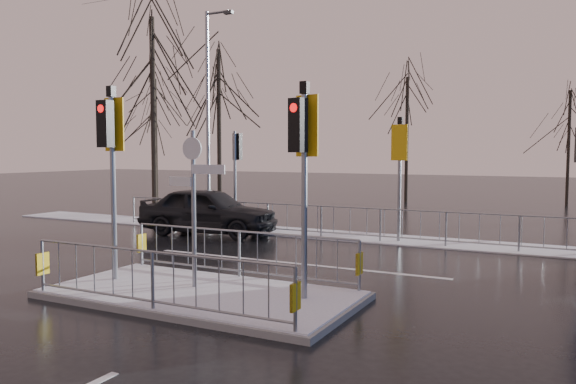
% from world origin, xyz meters
% --- Properties ---
extents(ground, '(120.00, 120.00, 0.00)m').
position_xyz_m(ground, '(0.00, 0.00, 0.00)').
color(ground, black).
rests_on(ground, ground).
extents(snow_verge, '(30.00, 2.00, 0.04)m').
position_xyz_m(snow_verge, '(0.00, 8.60, 0.02)').
color(snow_verge, white).
rests_on(snow_verge, ground).
extents(lane_markings, '(8.00, 11.38, 0.01)m').
position_xyz_m(lane_markings, '(0.00, -0.33, 0.00)').
color(lane_markings, silver).
rests_on(lane_markings, ground).
extents(traffic_island, '(6.00, 3.04, 4.15)m').
position_xyz_m(traffic_island, '(-0.01, 0.01, 0.39)').
color(traffic_island, slate).
rests_on(traffic_island, ground).
extents(far_kerb_fixtures, '(18.00, 0.65, 3.83)m').
position_xyz_m(far_kerb_fixtures, '(0.29, 8.09, 1.02)').
color(far_kerb_fixtures, gray).
rests_on(far_kerb_fixtures, ground).
extents(car_far_lane, '(4.91, 2.41, 1.61)m').
position_xyz_m(car_far_lane, '(-4.73, 6.94, 0.80)').
color(car_far_lane, black).
rests_on(car_far_lane, ground).
extents(tree_near_a, '(4.75, 4.75, 8.97)m').
position_xyz_m(tree_near_a, '(-10.50, 11.00, 6.11)').
color(tree_near_a, black).
rests_on(tree_near_a, ground).
extents(tree_near_b, '(4.00, 4.00, 7.55)m').
position_xyz_m(tree_near_b, '(-8.00, 12.50, 5.15)').
color(tree_near_b, black).
rests_on(tree_near_b, ground).
extents(tree_near_c, '(3.50, 3.50, 6.61)m').
position_xyz_m(tree_near_c, '(-12.50, 13.50, 4.50)').
color(tree_near_c, black).
rests_on(tree_near_c, ground).
extents(tree_far_a, '(3.75, 3.75, 7.08)m').
position_xyz_m(tree_far_a, '(-2.00, 22.00, 4.82)').
color(tree_far_a, black).
rests_on(tree_far_a, ground).
extents(tree_far_b, '(3.25, 3.25, 6.14)m').
position_xyz_m(tree_far_b, '(6.00, 24.00, 4.18)').
color(tree_far_b, black).
rests_on(tree_far_b, ground).
extents(street_lamp_left, '(1.25, 0.18, 8.20)m').
position_xyz_m(street_lamp_left, '(-6.43, 9.50, 4.49)').
color(street_lamp_left, gray).
rests_on(street_lamp_left, ground).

